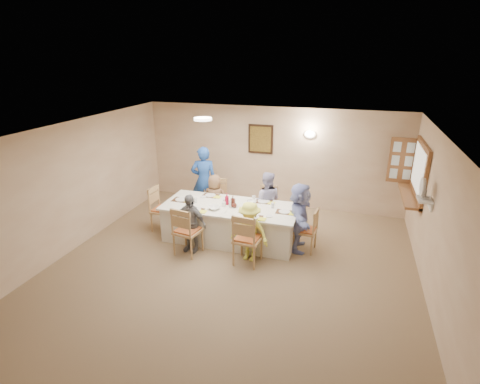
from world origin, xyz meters
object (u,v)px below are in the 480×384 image
(chair_right_end, at_px, (305,229))
(caregiver, at_px, (204,181))
(serving_hatch, at_px, (420,171))
(chair_front_left, at_px, (188,230))
(chair_front_right, at_px, (248,238))
(diner_front_left, at_px, (190,223))
(diner_front_right, at_px, (249,232))
(condiment_ketchup, at_px, (227,199))
(dining_table, at_px, (230,223))
(diner_back_left, at_px, (215,199))
(chair_back_left, at_px, (217,201))
(chair_back_right, at_px, (267,208))
(diner_back_right, at_px, (266,201))
(diner_right_end, at_px, (299,217))
(chair_left_end, at_px, (163,209))
(desk_fan, at_px, (424,191))

(chair_right_end, bearing_deg, caregiver, -107.69)
(serving_hatch, distance_m, chair_right_end, 2.54)
(chair_front_left, relative_size, chair_front_right, 0.98)
(diner_front_left, relative_size, diner_front_right, 1.02)
(caregiver, height_order, condiment_ketchup, caregiver)
(chair_front_right, bearing_deg, dining_table, -48.20)
(serving_hatch, xyz_separation_m, chair_front_right, (-2.99, -1.89, -0.99))
(diner_back_left, distance_m, diner_front_right, 1.81)
(chair_front_left, height_order, chair_front_right, chair_front_right)
(serving_hatch, distance_m, chair_front_left, 4.70)
(chair_back_left, height_order, caregiver, caregiver)
(chair_back_left, relative_size, chair_front_right, 0.96)
(diner_front_right, bearing_deg, serving_hatch, 39.75)
(chair_back_right, xyz_separation_m, chair_right_end, (0.95, -0.80, -0.02))
(chair_front_right, height_order, diner_back_right, diner_back_right)
(diner_right_end, bearing_deg, chair_front_left, 104.24)
(dining_table, relative_size, chair_front_left, 2.77)
(chair_left_end, height_order, diner_front_left, diner_front_left)
(diner_back_left, relative_size, diner_back_right, 0.87)
(chair_back_left, relative_size, diner_back_left, 0.85)
(chair_back_right, height_order, chair_left_end, chair_left_end)
(diner_back_left, relative_size, condiment_ketchup, 4.84)
(chair_left_end, height_order, diner_front_right, diner_front_right)
(chair_front_right, height_order, caregiver, caregiver)
(serving_hatch, bearing_deg, chair_left_end, -168.05)
(chair_back_right, height_order, diner_front_left, diner_front_left)
(chair_front_left, bearing_deg, chair_back_left, -80.80)
(chair_back_left, bearing_deg, chair_back_right, -10.05)
(desk_fan, bearing_deg, chair_front_left, -172.50)
(chair_right_end, distance_m, diner_front_right, 1.18)
(chair_back_left, height_order, chair_right_end, chair_back_left)
(chair_back_left, relative_size, condiment_ketchup, 4.10)
(desk_fan, relative_size, diner_right_end, 0.22)
(diner_front_right, bearing_deg, dining_table, 140.59)
(chair_front_right, xyz_separation_m, diner_right_end, (0.82, 0.80, 0.19))
(desk_fan, height_order, dining_table, desk_fan)
(diner_back_left, xyz_separation_m, diner_right_end, (2.02, -0.68, 0.12))
(desk_fan, bearing_deg, diner_back_left, 166.99)
(diner_back_right, distance_m, condiment_ketchup, 0.96)
(dining_table, height_order, chair_back_left, chair_back_left)
(desk_fan, height_order, diner_front_left, desk_fan)
(chair_back_left, height_order, diner_back_left, diner_back_left)
(chair_left_end, relative_size, caregiver, 0.60)
(dining_table, relative_size, diner_back_right, 2.08)
(chair_back_left, bearing_deg, chair_front_left, -100.05)
(desk_fan, relative_size, condiment_ketchup, 1.25)
(desk_fan, bearing_deg, chair_back_left, 165.40)
(dining_table, distance_m, diner_back_left, 0.93)
(condiment_ketchup, bearing_deg, serving_hatch, 15.62)
(desk_fan, distance_m, chair_back_left, 4.35)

